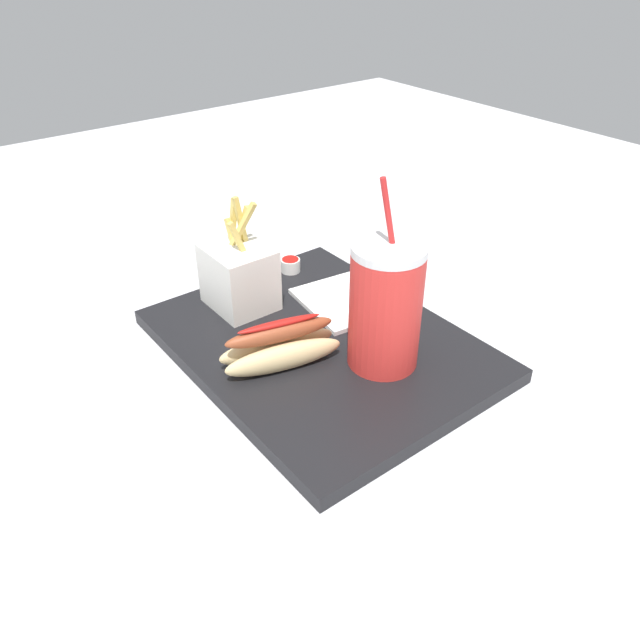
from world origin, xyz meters
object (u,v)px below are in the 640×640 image
(soda_cup, at_px, (385,306))
(ketchup_cup_1, at_px, (290,264))
(ketchup_cup_2, at_px, (398,315))
(napkin_stack, at_px, (351,299))
(hot_dog_1, at_px, (280,347))
(fries_basket, at_px, (239,276))

(soda_cup, bearing_deg, ketchup_cup_1, -9.90)
(ketchup_cup_2, xyz_separation_m, napkin_stack, (0.08, 0.02, -0.01))
(hot_dog_1, xyz_separation_m, ketchup_cup_2, (-0.02, -0.18, -0.02))
(hot_dog_1, bearing_deg, ketchup_cup_2, -96.29)
(ketchup_cup_1, xyz_separation_m, napkin_stack, (-0.13, -0.02, -0.01))
(hot_dog_1, xyz_separation_m, napkin_stack, (0.06, -0.17, -0.02))
(soda_cup, distance_m, ketchup_cup_2, 0.12)
(fries_basket, bearing_deg, ketchup_cup_2, -139.10)
(ketchup_cup_2, bearing_deg, soda_cup, 124.52)
(fries_basket, distance_m, ketchup_cup_1, 0.13)
(soda_cup, xyz_separation_m, napkin_stack, (0.14, -0.06, -0.08))
(soda_cup, bearing_deg, fries_basket, 17.06)
(hot_dog_1, bearing_deg, fries_basket, -12.98)
(hot_dog_1, height_order, napkin_stack, hot_dog_1)
(napkin_stack, bearing_deg, fries_basket, 55.61)
(fries_basket, height_order, ketchup_cup_1, fries_basket)
(ketchup_cup_2, distance_m, napkin_stack, 0.08)
(napkin_stack, bearing_deg, soda_cup, 155.32)
(ketchup_cup_2, bearing_deg, napkin_stack, 11.66)
(ketchup_cup_1, height_order, napkin_stack, ketchup_cup_1)
(soda_cup, distance_m, hot_dog_1, 0.14)
(soda_cup, height_order, ketchup_cup_1, soda_cup)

